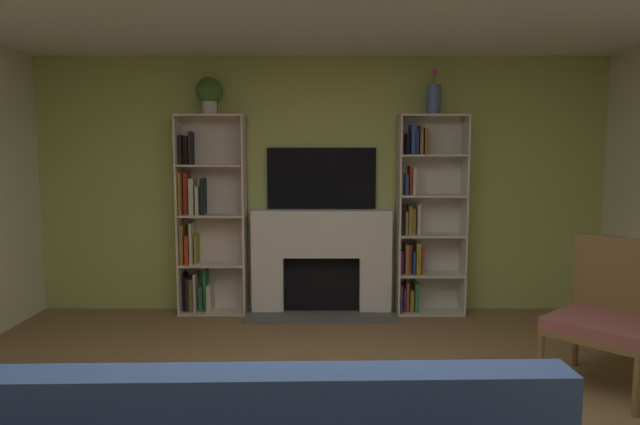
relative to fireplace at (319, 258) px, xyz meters
The scene contains 8 objects.
wall_back_accent 0.74m from the fireplace, 90.00° to the left, with size 5.80×0.06×2.55m, color #B4C266.
fireplace is the anchor object (origin of this frame).
tv 0.80m from the fireplace, 90.00° to the left, with size 1.08×0.06×0.61m, color black.
bookshelf_left 1.21m from the fireplace, behind, with size 0.66×0.29×1.97m.
bookshelf_right 1.09m from the fireplace, ahead, with size 0.66×0.30×1.97m.
potted_plant 1.95m from the fireplace, behind, with size 0.26×0.26×0.36m.
vase_with_flowers 1.91m from the fireplace, ahead, with size 0.14×0.14×0.43m.
armchair 2.69m from the fireplace, 42.86° to the right, with size 0.90×0.90×1.01m.
Camera 1 is at (-0.01, -2.66, 1.62)m, focal length 32.44 mm.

